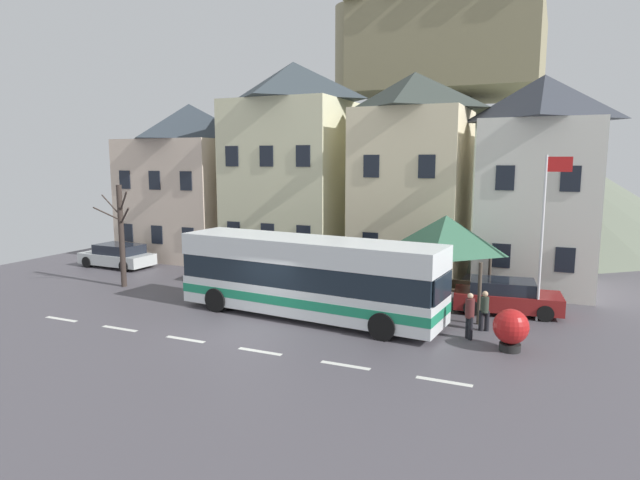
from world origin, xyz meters
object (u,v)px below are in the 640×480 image
object	(u,v)px
townhouse_03	(539,183)
hilltop_castle	(449,151)
pedestrian_02	(484,310)
bus_shelter	(446,234)
pedestrian_00	(470,314)
townhouse_01	(294,166)
bare_tree_00	(121,234)
transit_bus	(308,278)
parked_car_01	(506,297)
townhouse_02	(413,177)
parked_car_02	(233,269)
parked_car_00	(118,256)
harbour_buoy	(511,328)
pedestrian_01	(439,300)
public_bench	(455,289)
townhouse_00	(191,181)
flagpole	(545,226)

from	to	relation	value
townhouse_03	hilltop_castle	world-z (taller)	hilltop_castle
hilltop_castle	pedestrian_02	bearing A→B (deg)	-76.93
bus_shelter	pedestrian_00	distance (m)	4.49
pedestrian_02	townhouse_01	bearing A→B (deg)	144.42
townhouse_01	bare_tree_00	size ratio (longest dim) A/B	2.34
hilltop_castle	transit_bus	distance (m)	31.05
parked_car_01	pedestrian_00	bearing A→B (deg)	-109.03
townhouse_02	parked_car_02	xyz separation A→B (m)	(-8.05, -4.97, -4.69)
parked_car_00	harbour_buoy	xyz separation A→B (m)	(22.17, -5.52, 0.11)
parked_car_00	parked_car_01	xyz separation A→B (m)	(21.63, -0.86, 0.00)
hilltop_castle	pedestrian_01	size ratio (longest dim) A/B	26.91
parked_car_01	pedestrian_01	world-z (taller)	pedestrian_01
bus_shelter	parked_car_02	size ratio (longest dim) A/B	0.92
pedestrian_02	public_bench	bearing A→B (deg)	112.87
townhouse_01	harbour_buoy	bearing A→B (deg)	-38.58
parked_car_02	harbour_buoy	distance (m)	14.81
parked_car_00	pedestrian_01	world-z (taller)	pedestrian_01
townhouse_03	pedestrian_02	xyz separation A→B (m)	(-1.36, -8.31, -4.33)
parked_car_02	bare_tree_00	size ratio (longest dim) A/B	0.86
townhouse_00	parked_car_00	distance (m)	6.83
townhouse_00	pedestrian_00	distance (m)	22.03
pedestrian_01	pedestrian_00	bearing A→B (deg)	-52.62
townhouse_03	pedestrian_02	bearing A→B (deg)	-99.30
parked_car_01	bare_tree_00	bearing A→B (deg)	-177.74
public_bench	flagpole	xyz separation A→B (m)	(3.57, -1.98, 3.28)
pedestrian_02	public_bench	distance (m)	4.47
hilltop_castle	transit_bus	world-z (taller)	hilltop_castle
townhouse_03	pedestrian_00	size ratio (longest dim) A/B	6.16
townhouse_03	bus_shelter	distance (m)	7.05
townhouse_03	bus_shelter	world-z (taller)	townhouse_03
bus_shelter	parked_car_00	distance (m)	19.38
flagpole	bare_tree_00	bearing A→B (deg)	-173.76
transit_bus	public_bench	size ratio (longest dim) A/B	6.39
townhouse_03	parked_car_00	xyz separation A→B (m)	(-22.48, -4.61, -4.43)
townhouse_00	parked_car_00	bearing A→B (deg)	-106.61
townhouse_02	pedestrian_02	distance (m)	10.54
townhouse_01	flagpole	world-z (taller)	townhouse_01
townhouse_01	bus_shelter	bearing A→B (deg)	-31.66
townhouse_03	pedestrian_00	xyz separation A→B (m)	(-1.72, -9.48, -4.17)
bare_tree_00	townhouse_02	bearing A→B (deg)	33.32
townhouse_00	pedestrian_00	xyz separation A→B (m)	(19.21, -10.03, -3.94)
hilltop_castle	pedestrian_01	distance (m)	29.93
townhouse_02	hilltop_castle	bearing A→B (deg)	95.45
hilltop_castle	parked_car_00	bearing A→B (deg)	-118.85
townhouse_02	townhouse_03	distance (m)	6.19
transit_bus	parked_car_00	size ratio (longest dim) A/B	2.49
harbour_buoy	parked_car_01	bearing A→B (deg)	96.61
flagpole	harbour_buoy	xyz separation A→B (m)	(-0.79, -3.95, -2.98)
townhouse_02	pedestrian_01	size ratio (longest dim) A/B	7.09
public_bench	bare_tree_00	xyz separation A→B (m)	(-15.48, -4.07, 2.15)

